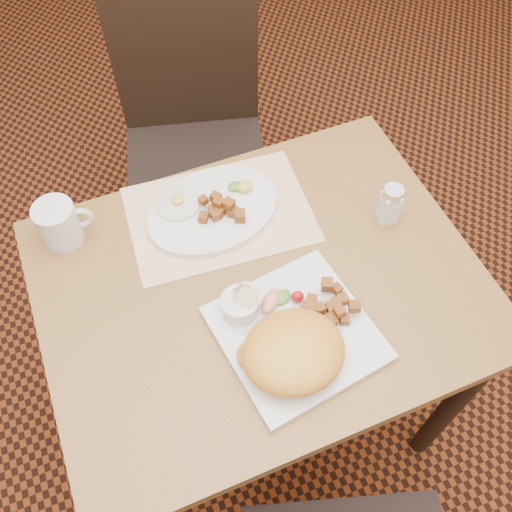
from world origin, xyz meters
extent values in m
plane|color=black|center=(0.00, 0.00, 0.00)|extent=(8.00, 8.00, 0.00)
cube|color=olive|center=(0.00, 0.00, 0.73)|extent=(0.90, 0.70, 0.03)
cylinder|color=black|center=(0.40, -0.30, 0.36)|extent=(0.05, 0.05, 0.71)
cylinder|color=black|center=(-0.40, 0.30, 0.36)|extent=(0.05, 0.05, 0.71)
cylinder|color=black|center=(0.40, 0.30, 0.36)|extent=(0.05, 0.05, 0.71)
cube|color=black|center=(0.05, 0.61, 0.45)|extent=(0.52, 0.52, 0.05)
cylinder|color=black|center=(0.27, 0.74, 0.21)|extent=(0.04, 0.04, 0.42)
cylinder|color=black|center=(0.17, 0.39, 0.21)|extent=(0.04, 0.04, 0.42)
cylinder|color=black|center=(-0.08, 0.83, 0.21)|extent=(0.04, 0.04, 0.42)
cylinder|color=black|center=(-0.17, 0.49, 0.21)|extent=(0.04, 0.04, 0.42)
cube|color=black|center=(0.10, 0.80, 0.72)|extent=(0.42, 0.15, 0.50)
cube|color=white|center=(-0.02, 0.20, 0.75)|extent=(0.42, 0.31, 0.00)
cube|color=silver|center=(0.02, -0.14, 0.76)|extent=(0.31, 0.31, 0.02)
ellipsoid|color=gold|center=(-0.01, -0.19, 0.80)|extent=(0.19, 0.17, 0.07)
ellipsoid|color=gold|center=(0.01, -0.21, 0.78)|extent=(0.08, 0.07, 0.03)
ellipsoid|color=gold|center=(-0.07, -0.16, 0.78)|extent=(0.08, 0.07, 0.03)
cylinder|color=silver|center=(-0.07, -0.05, 0.79)|extent=(0.07, 0.07, 0.04)
cylinder|color=beige|center=(-0.05, -0.05, 0.80)|extent=(0.06, 0.06, 0.01)
ellipsoid|color=#387223|center=(0.02, -0.06, 0.77)|extent=(0.05, 0.05, 0.01)
ellipsoid|color=red|center=(0.05, -0.07, 0.78)|extent=(0.03, 0.02, 0.03)
ellipsoid|color=#F28C72|center=(0.00, -0.06, 0.78)|extent=(0.06, 0.06, 0.02)
cylinder|color=white|center=(-0.10, 0.25, 0.77)|extent=(0.10, 0.10, 0.01)
ellipsoid|color=yellow|center=(-0.10, 0.25, 0.78)|extent=(0.03, 0.03, 0.01)
ellipsoid|color=#387223|center=(0.04, 0.24, 0.78)|extent=(0.04, 0.03, 0.01)
ellipsoid|color=yellow|center=(0.06, 0.23, 0.78)|extent=(0.04, 0.04, 0.02)
cube|color=white|center=(0.32, 0.05, 0.79)|extent=(0.04, 0.04, 0.08)
cylinder|color=silver|center=(0.32, 0.05, 0.84)|extent=(0.05, 0.05, 0.02)
cylinder|color=silver|center=(-0.35, 0.27, 0.80)|extent=(0.09, 0.09, 0.10)
torus|color=silver|center=(-0.31, 0.26, 0.80)|extent=(0.06, 0.02, 0.06)
cube|color=brown|center=(0.06, -0.14, 0.77)|extent=(0.03, 0.03, 0.02)
cube|color=brown|center=(0.05, -0.13, 0.79)|extent=(0.03, 0.03, 0.02)
cube|color=brown|center=(0.06, -0.11, 0.79)|extent=(0.02, 0.02, 0.02)
cube|color=brown|center=(0.05, -0.11, 0.79)|extent=(0.02, 0.02, 0.02)
cube|color=brown|center=(0.08, -0.12, 0.77)|extent=(0.02, 0.02, 0.02)
cube|color=brown|center=(0.07, -0.10, 0.77)|extent=(0.02, 0.02, 0.02)
cube|color=brown|center=(0.13, -0.09, 0.77)|extent=(0.02, 0.02, 0.02)
cube|color=brown|center=(0.13, -0.11, 0.78)|extent=(0.02, 0.02, 0.02)
cube|color=brown|center=(0.04, -0.12, 0.78)|extent=(0.02, 0.02, 0.02)
cube|color=brown|center=(0.11, -0.15, 0.77)|extent=(0.02, 0.02, 0.02)
cube|color=brown|center=(0.10, -0.12, 0.78)|extent=(0.02, 0.02, 0.02)
cube|color=brown|center=(0.11, -0.12, 0.78)|extent=(0.03, 0.03, 0.02)
cube|color=brown|center=(0.11, -0.08, 0.79)|extent=(0.03, 0.03, 0.02)
cube|color=brown|center=(0.06, -0.11, 0.77)|extent=(0.02, 0.02, 0.02)
cube|color=brown|center=(0.07, -0.09, 0.78)|extent=(0.03, 0.03, 0.02)
cube|color=brown|center=(0.14, -0.14, 0.79)|extent=(0.03, 0.03, 0.02)
cube|color=brown|center=(0.06, -0.12, 0.79)|extent=(0.03, 0.03, 0.02)
cube|color=brown|center=(0.08, -0.15, 0.77)|extent=(0.02, 0.02, 0.02)
cube|color=brown|center=(0.11, -0.12, 0.78)|extent=(0.02, 0.02, 0.02)
cube|color=brown|center=(0.10, -0.14, 0.79)|extent=(0.02, 0.02, 0.02)
cube|color=brown|center=(0.07, -0.12, 0.79)|extent=(0.02, 0.02, 0.02)
cube|color=brown|center=(0.09, -0.14, 0.78)|extent=(0.02, 0.02, 0.02)
cube|color=brown|center=(0.08, -0.15, 0.77)|extent=(0.02, 0.02, 0.01)
cube|color=brown|center=(-0.03, 0.19, 0.78)|extent=(0.02, 0.03, 0.02)
cube|color=brown|center=(0.02, 0.15, 0.78)|extent=(0.03, 0.03, 0.02)
cube|color=brown|center=(-0.06, 0.18, 0.78)|extent=(0.03, 0.03, 0.02)
cube|color=brown|center=(-0.03, 0.18, 0.78)|extent=(0.02, 0.02, 0.02)
cube|color=brown|center=(-0.05, 0.22, 0.79)|extent=(0.02, 0.02, 0.01)
cube|color=brown|center=(-0.02, 0.19, 0.80)|extent=(0.03, 0.03, 0.02)
cube|color=brown|center=(-0.02, 0.21, 0.78)|extent=(0.02, 0.02, 0.02)
cube|color=brown|center=(0.01, 0.17, 0.78)|extent=(0.03, 0.03, 0.02)
cube|color=brown|center=(-0.02, 0.21, 0.80)|extent=(0.03, 0.03, 0.02)
cube|color=brown|center=(-0.02, 0.19, 0.78)|extent=(0.03, 0.03, 0.02)
cube|color=brown|center=(-0.02, 0.18, 0.78)|extent=(0.03, 0.03, 0.02)
cube|color=brown|center=(0.00, 0.18, 0.80)|extent=(0.03, 0.03, 0.02)
cube|color=brown|center=(-0.05, 0.22, 0.79)|extent=(0.02, 0.02, 0.02)
cube|color=brown|center=(-0.01, 0.19, 0.78)|extent=(0.02, 0.02, 0.02)
cube|color=brown|center=(-0.03, 0.18, 0.78)|extent=(0.02, 0.02, 0.01)
camera|label=1|loc=(-0.24, -0.56, 1.76)|focal=40.00mm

